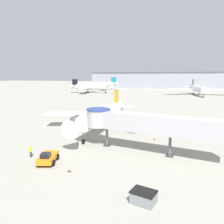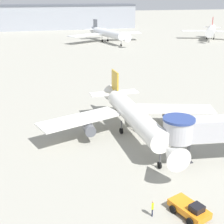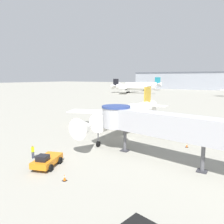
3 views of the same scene
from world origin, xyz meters
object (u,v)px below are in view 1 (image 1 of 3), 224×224
(ground_crew_marshaller, at_px, (31,151))
(background_jet_gray_tail, at_px, (198,88))
(main_airplane, at_px, (103,115))
(pushback_tug_orange, at_px, (48,157))
(jet_bridge, at_px, (141,123))
(traffic_cone_starboard_wing, at_px, (154,138))
(background_jet_black_tail, at_px, (90,87))
(service_container_gray, at_px, (143,197))
(background_jet_teal_tail, at_px, (99,84))
(traffic_cone_apron_front, at_px, (69,169))

(ground_crew_marshaller, bearing_deg, background_jet_gray_tail, -165.37)
(main_airplane, bearing_deg, pushback_tug_orange, -92.81)
(jet_bridge, height_order, pushback_tug_orange, jet_bridge)
(traffic_cone_starboard_wing, height_order, background_jet_black_tail, background_jet_black_tail)
(service_container_gray, bearing_deg, background_jet_gray_tail, 86.39)
(traffic_cone_starboard_wing, xyz_separation_m, background_jet_teal_tail, (-67.83, 133.17, 4.33))
(main_airplane, height_order, background_jet_black_tail, background_jet_black_tail)
(ground_crew_marshaller, height_order, background_jet_teal_tail, background_jet_teal_tail)
(jet_bridge, xyz_separation_m, service_container_gray, (3.29, -14.03, -4.08))
(ground_crew_marshaller, bearing_deg, pushback_tug_orange, 102.62)
(ground_crew_marshaller, bearing_deg, background_jet_teal_tail, -133.77)
(background_jet_gray_tail, relative_size, background_jet_black_tail, 1.19)
(background_jet_gray_tail, bearing_deg, background_jet_black_tail, 173.57)
(ground_crew_marshaller, bearing_deg, background_jet_black_tail, -131.87)
(pushback_tug_orange, distance_m, traffic_cone_starboard_wing, 20.23)
(service_container_gray, height_order, ground_crew_marshaller, ground_crew_marshaller)
(jet_bridge, xyz_separation_m, traffic_cone_apron_front, (-6.90, -10.40, -4.36))
(traffic_cone_apron_front, distance_m, ground_crew_marshaller, 8.28)
(main_airplane, xyz_separation_m, jet_bridge, (10.64, -10.35, 1.12))
(jet_bridge, distance_m, background_jet_black_tail, 120.14)
(main_airplane, bearing_deg, background_jet_teal_tail, 112.08)
(jet_bridge, bearing_deg, traffic_cone_apron_front, -115.33)
(jet_bridge, distance_m, ground_crew_marshaller, 17.22)
(jet_bridge, xyz_separation_m, ground_crew_marshaller, (-14.80, -8.00, -3.65))
(main_airplane, height_order, ground_crew_marshaller, main_airplane)
(main_airplane, relative_size, background_jet_gray_tail, 0.80)
(background_jet_black_tail, bearing_deg, traffic_cone_apron_front, -161.58)
(traffic_cone_starboard_wing, bearing_deg, pushback_tug_orange, -126.91)
(pushback_tug_orange, height_order, traffic_cone_starboard_wing, pushback_tug_orange)
(service_container_gray, bearing_deg, ground_crew_marshaller, 161.58)
(pushback_tug_orange, xyz_separation_m, service_container_gray, (14.44, -5.10, -0.18))
(traffic_cone_apron_front, bearing_deg, background_jet_gray_tail, 81.55)
(ground_crew_marshaller, distance_m, background_jet_black_tail, 121.13)
(service_container_gray, relative_size, ground_crew_marshaller, 1.48)
(service_container_gray, distance_m, background_jet_black_tail, 134.10)
(pushback_tug_orange, xyz_separation_m, background_jet_black_tail, (-47.48, 113.80, 3.40))
(pushback_tug_orange, bearing_deg, background_jet_teal_tail, 91.31)
(pushback_tug_orange, xyz_separation_m, ground_crew_marshaller, (-3.65, 0.93, 0.25))
(main_airplane, bearing_deg, jet_bridge, -45.50)
(ground_crew_marshaller, height_order, background_jet_black_tail, background_jet_black_tail)
(traffic_cone_apron_front, bearing_deg, main_airplane, 100.22)
(main_airplane, relative_size, traffic_cone_apron_front, 43.06)
(traffic_cone_apron_front, distance_m, background_jet_gray_tail, 123.25)
(main_airplane, bearing_deg, background_jet_black_tail, 115.62)
(background_jet_teal_tail, bearing_deg, main_airplane, -9.11)
(main_airplane, height_order, background_jet_teal_tail, background_jet_teal_tail)
(jet_bridge, relative_size, traffic_cone_starboard_wing, 34.97)
(pushback_tug_orange, bearing_deg, jet_bridge, 19.57)
(background_jet_gray_tail, bearing_deg, main_airplane, -114.01)
(traffic_cone_starboard_wing, bearing_deg, service_container_gray, -83.84)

